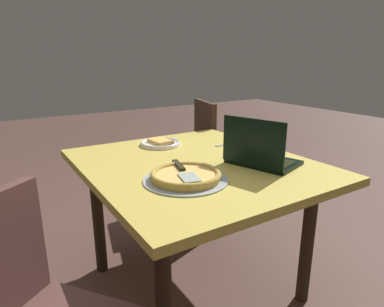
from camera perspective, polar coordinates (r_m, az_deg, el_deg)
ground_plane at (r=1.97m, az=0.60°, el=-21.28°), size 12.00×12.00×0.00m
dining_table at (r=1.67m, az=0.66°, el=-4.19°), size 1.17×1.03×0.70m
laptop at (r=1.61m, az=11.57°, el=-0.30°), size 0.37×0.31×0.24m
pizza_plate at (r=1.95m, az=-5.51°, el=1.79°), size 0.23×0.23×0.04m
pizza_tray at (r=1.39m, az=-1.09°, el=-3.87°), size 0.36×0.36×0.04m
table_knife at (r=2.00m, az=7.06°, el=1.77°), size 0.03×0.20×0.01m
chair_far at (r=2.59m, az=-0.17°, el=0.88°), size 0.48×0.48×0.88m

